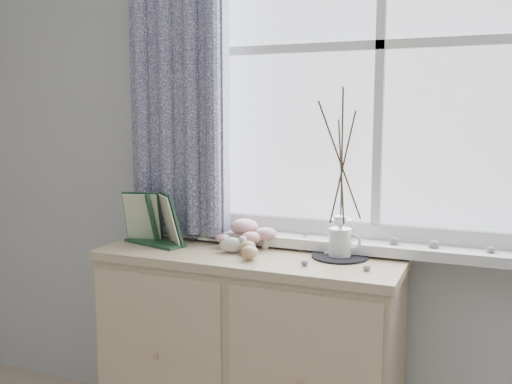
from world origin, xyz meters
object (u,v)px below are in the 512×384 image
at_px(toadstool_cluster, 249,232).
at_px(twig_pitcher, 342,160).
at_px(botanical_book, 151,219).
at_px(sideboard, 249,356).

distance_m(toadstool_cluster, twig_pitcher, 0.49).
relative_size(botanical_book, toadstool_cluster, 1.35).
xyz_separation_m(sideboard, toadstool_cluster, (-0.04, 0.09, 0.49)).
bearing_deg(twig_pitcher, toadstool_cluster, 164.61).
bearing_deg(toadstool_cluster, sideboard, -68.13).
relative_size(sideboard, twig_pitcher, 1.86).
bearing_deg(twig_pitcher, sideboard, 178.85).
height_order(botanical_book, twig_pitcher, twig_pitcher).
xyz_separation_m(sideboard, botanical_book, (-0.42, -0.04, 0.54)).
bearing_deg(botanical_book, toadstool_cluster, 34.01).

